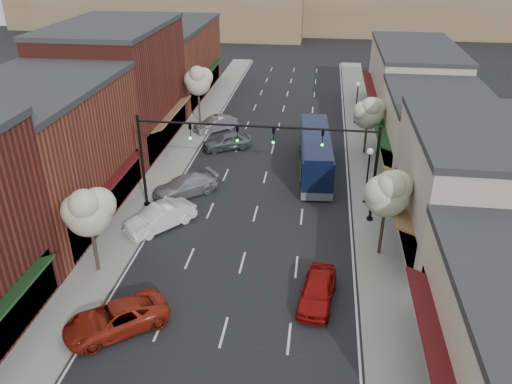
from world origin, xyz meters
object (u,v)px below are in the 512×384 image
at_px(signal_mast_left, 174,150).
at_px(tree_left_far, 198,80).
at_px(coach_bus, 315,153).
at_px(parked_car_b, 160,217).
at_px(tree_left_near, 88,210).
at_px(tree_right_near, 388,192).
at_px(parked_car_a, 116,318).
at_px(red_hatchback, 317,290).
at_px(tree_right_far, 369,112).
at_px(parked_car_d, 227,141).
at_px(lamp_post_far, 357,96).
at_px(parked_car_c, 185,186).
at_px(lamp_post_near, 368,167).
at_px(parked_car_e, 216,124).
at_px(signal_mast_right, 340,159).

xyz_separation_m(signal_mast_left, tree_left_far, (-2.63, 17.95, -0.02)).
height_order(coach_bus, parked_car_b, coach_bus).
bearing_deg(tree_left_near, parked_car_b, 68.21).
bearing_deg(tree_right_near, parked_car_b, 174.68).
height_order(tree_left_near, parked_car_b, tree_left_near).
height_order(coach_bus, parked_car_a, coach_bus).
distance_m(signal_mast_left, red_hatchback, 14.14).
xyz_separation_m(tree_right_far, parked_car_d, (-12.55, -0.45, -3.22)).
relative_size(lamp_post_far, red_hatchback, 1.01).
relative_size(tree_right_near, coach_bus, 0.54).
xyz_separation_m(tree_right_far, parked_car_c, (-14.05, -9.75, -3.26)).
bearing_deg(parked_car_d, tree_left_far, -175.71).
bearing_deg(coach_bus, parked_car_b, -138.06).
distance_m(lamp_post_far, red_hatchback, 29.26).
bearing_deg(signal_mast_left, lamp_post_near, 10.56).
bearing_deg(tree_left_far, tree_left_near, -90.00).
bearing_deg(coach_bus, red_hatchback, -91.46).
distance_m(red_hatchback, parked_car_a, 10.56).
bearing_deg(parked_car_e, lamp_post_far, 62.38).
relative_size(signal_mast_right, red_hatchback, 1.88).
xyz_separation_m(signal_mast_left, parked_car_b, (-0.50, -2.71, -3.81)).
distance_m(signal_mast_right, parked_car_e, 20.27).
bearing_deg(signal_mast_right, tree_left_far, 127.71).
height_order(parked_car_b, parked_car_d, parked_car_b).
bearing_deg(lamp_post_near, tree_right_near, -85.23).
bearing_deg(parked_car_a, coach_bus, 117.13).
bearing_deg(lamp_post_far, parked_car_c, -127.19).
relative_size(tree_left_far, parked_car_b, 1.24).
distance_m(tree_left_near, tree_left_far, 26.00).
bearing_deg(parked_car_d, parked_car_c, -37.07).
distance_m(tree_right_far, parked_car_a, 28.21).
bearing_deg(coach_bus, parked_car_c, -154.57).
bearing_deg(coach_bus, lamp_post_far, 69.09).
bearing_deg(red_hatchback, coach_bus, 99.88).
xyz_separation_m(tree_left_near, lamp_post_near, (16.05, 10.56, -1.22)).
bearing_deg(signal_mast_right, parked_car_b, -167.01).
bearing_deg(red_hatchback, tree_left_near, -176.51).
xyz_separation_m(red_hatchback, parked_car_d, (-8.79, 20.49, 0.02)).
bearing_deg(tree_right_near, lamp_post_near, 94.77).
relative_size(signal_mast_right, tree_left_far, 1.34).
xyz_separation_m(signal_mast_right, signal_mast_left, (-11.24, 0.00, 0.00)).
bearing_deg(lamp_post_near, lamp_post_far, 90.00).
relative_size(red_hatchback, parked_car_d, 0.97).
distance_m(tree_right_far, parked_car_d, 12.96).
height_order(lamp_post_far, red_hatchback, lamp_post_far).
bearing_deg(parked_car_b, parked_car_c, 124.35).
relative_size(tree_left_far, coach_bus, 0.56).
bearing_deg(tree_right_near, parked_car_e, 125.96).
relative_size(tree_right_far, coach_bus, 0.49).
bearing_deg(parked_car_c, lamp_post_near, 51.89).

